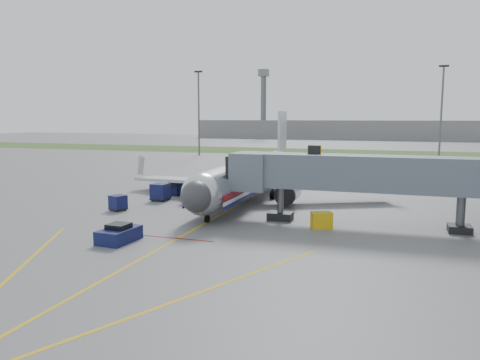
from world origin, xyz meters
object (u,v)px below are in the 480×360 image
(belt_loader, at_px, (217,199))
(ramp_worker, at_px, (207,187))
(airliner, at_px, (251,175))
(pushback_tug, at_px, (119,234))
(baggage_tug, at_px, (173,189))

(belt_loader, height_order, ramp_worker, belt_loader)
(airliner, bearing_deg, pushback_tug, -99.99)
(ramp_worker, bearing_deg, belt_loader, -116.69)
(baggage_tug, height_order, belt_loader, belt_loader)
(airliner, height_order, baggage_tug, airliner)
(pushback_tug, bearing_deg, belt_loader, 85.77)
(pushback_tug, distance_m, baggage_tug, 21.50)
(baggage_tug, bearing_deg, airliner, 4.68)
(belt_loader, relative_size, ramp_worker, 2.42)
(baggage_tug, xyz_separation_m, belt_loader, (7.05, -3.51, -0.23))
(baggage_tug, bearing_deg, pushback_tug, -74.42)
(pushback_tug, relative_size, ramp_worker, 2.05)
(airliner, distance_m, belt_loader, 5.43)
(airliner, bearing_deg, belt_loader, -120.33)
(airliner, distance_m, baggage_tug, 9.79)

